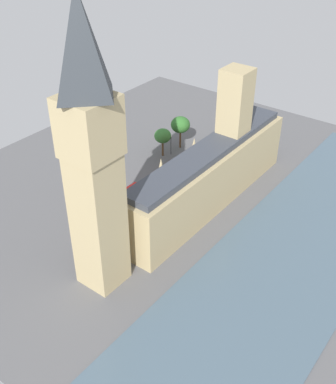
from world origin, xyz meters
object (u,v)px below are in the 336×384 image
plane_tree_corner (163,136)px  street_lamp_slot_11 (94,187)px  parliament_building (212,170)px  street_lamp_slot_10 (171,141)px  car_yellow_cab_far_end (103,221)px  plane_tree_by_river_gate (180,125)px  clock_tower (91,150)px  pedestrian_leading (216,165)px  car_black_midblock (150,191)px  pedestrian_opposite_hall (141,222)px  car_blue_kerbside (211,151)px  double_decker_bus_trailing (176,169)px  car_dark_green_near_tower (197,160)px  double_decker_bus_under_trees (125,199)px

plane_tree_corner → street_lamp_slot_11: 29.79m
parliament_building → street_lamp_slot_10: (22.50, -13.02, -4.52)m
car_yellow_cab_far_end → plane_tree_by_river_gate: size_ratio=0.41×
clock_tower → pedestrian_leading: (5.83, -52.29, -29.56)m
car_yellow_cab_far_end → street_lamp_slot_10: (7.67, -37.39, 3.54)m
clock_tower → car_black_midblock: bearing=-67.9°
pedestrian_opposite_hall → clock_tower: bearing=160.2°
car_blue_kerbside → car_yellow_cab_far_end: 45.24m
clock_tower → double_decker_bus_trailing: (11.56, -40.80, -27.63)m
car_blue_kerbside → plane_tree_corner: size_ratio=0.48×
car_dark_green_near_tower → plane_tree_corner: plane_tree_corner is taller
car_dark_green_near_tower → plane_tree_corner: bearing=17.8°
double_decker_bus_trailing → pedestrian_opposite_hall: double_decker_bus_trailing is taller
car_dark_green_near_tower → car_black_midblock: 20.91m
car_yellow_cab_far_end → plane_tree_by_river_gate: plane_tree_by_river_gate is taller
clock_tower → street_lamp_slot_10: (20.63, -50.41, -25.84)m
car_dark_green_near_tower → car_yellow_cab_far_end: bearing=92.9°
car_black_midblock → plane_tree_by_river_gate: 28.11m
car_black_midblock → plane_tree_corner: size_ratio=0.56×
car_blue_kerbside → car_dark_green_near_tower: bearing=94.8°
car_yellow_cab_far_end → pedestrian_leading: bearing=-97.4°
double_decker_bus_trailing → street_lamp_slot_10: size_ratio=1.66×
street_lamp_slot_11 → pedestrian_leading: bearing=-114.3°
car_black_midblock → pedestrian_opposite_hall: 12.90m
plane_tree_by_river_gate → street_lamp_slot_10: plane_tree_by_river_gate is taller
plane_tree_corner → double_decker_bus_trailing: bearing=144.4°
parliament_building → car_yellow_cab_far_end: (14.82, 24.37, -8.06)m
street_lamp_slot_10 → car_blue_kerbside: bearing=-139.6°
double_decker_bus_under_trees → pedestrian_leading: double_decker_bus_under_trees is taller
pedestrian_leading → street_lamp_slot_11: (15.18, 33.65, 3.82)m
pedestrian_leading → car_blue_kerbside: bearing=96.9°
street_lamp_slot_10 → pedestrian_opposite_hall: bearing=115.2°
car_black_midblock → plane_tree_corner: plane_tree_corner is taller
car_black_midblock → car_yellow_cab_far_end: same height
car_dark_green_near_tower → pedestrian_opposite_hall: car_dark_green_near_tower is taller
clock_tower → plane_tree_corner: bearing=-65.4°
double_decker_bus_under_trees → pedestrian_leading: size_ratio=6.78×
car_yellow_cab_far_end → car_black_midblock: bearing=-89.9°
pedestrian_opposite_hall → plane_tree_corner: size_ratio=0.18×
car_blue_kerbside → plane_tree_by_river_gate: (9.61, 2.58, 6.70)m
pedestrian_leading → street_lamp_slot_10: (14.80, 1.88, 3.72)m
double_decker_bus_under_trees → car_blue_kerbside: bearing=-91.2°
car_yellow_cab_far_end → plane_tree_by_river_gate: 43.91m
pedestrian_leading → pedestrian_opposite_hall: 33.61m
double_decker_bus_trailing → car_black_midblock: size_ratio=2.17×
clock_tower → car_yellow_cab_far_end: (12.95, -13.02, -29.37)m
double_decker_bus_under_trees → plane_tree_by_river_gate: 35.58m
car_blue_kerbside → street_lamp_slot_10: street_lamp_slot_10 is taller
clock_tower → car_dark_green_near_tower: (11.53, -50.74, -29.37)m
street_lamp_slot_11 → parliament_building: bearing=-140.7°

